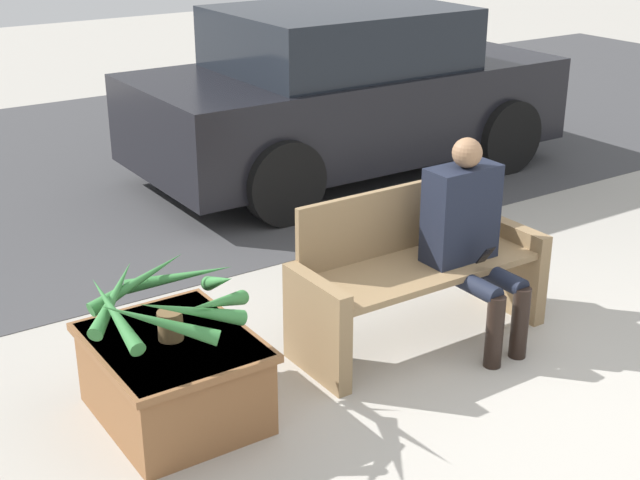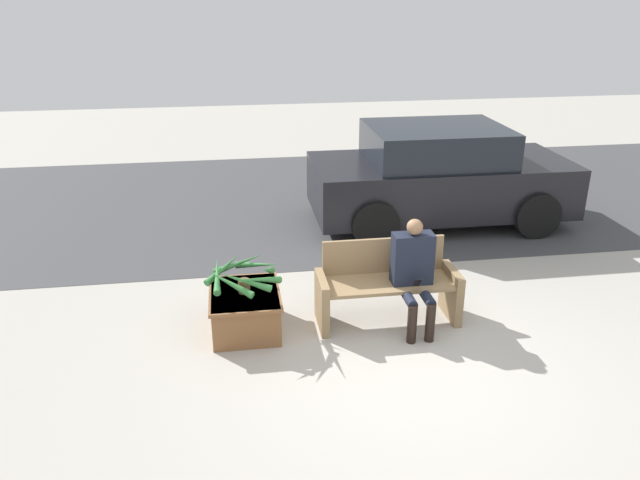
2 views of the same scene
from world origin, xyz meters
The scene contains 7 objects.
ground_plane centered at (0.00, 0.00, 0.00)m, with size 30.00×30.00×0.00m, color #ADA89E.
road_surface centered at (0.00, 5.35, 0.00)m, with size 20.00×6.00×0.01m, color #424244.
bench centered at (-0.03, 0.95, 0.43)m, with size 1.60×0.58×0.92m.
person_seated centered at (0.22, 0.77, 0.70)m, with size 0.45×0.61×1.26m.
planter_box centered at (-1.64, 0.94, 0.25)m, with size 0.78×0.93×0.46m.
potted_plant centered at (-1.65, 0.93, 0.69)m, with size 0.87×0.86×0.44m.
parked_car centered at (1.56, 3.94, 0.77)m, with size 4.05×1.98×1.57m.
Camera 2 is at (-1.73, -5.22, 3.60)m, focal length 35.00 mm.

